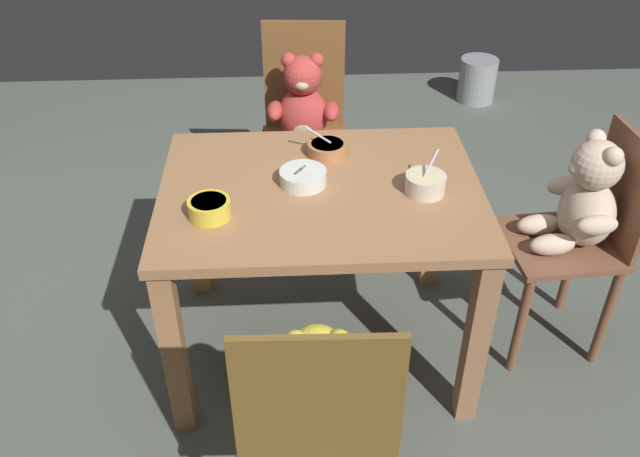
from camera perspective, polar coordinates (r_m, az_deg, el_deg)
ground_plane at (r=2.68m, az=0.06°, el=-10.00°), size 5.20×5.20×0.04m
dining_table at (r=2.28m, az=0.07°, el=0.81°), size 1.06×0.80×0.72m
teddy_chair_near_front at (r=1.73m, az=-0.24°, el=-15.04°), size 0.42×0.38×0.94m
teddy_chair_far_center at (r=2.95m, az=-1.43°, el=9.47°), size 0.41×0.44×0.96m
teddy_chair_near_right at (r=2.49m, az=21.30°, el=1.27°), size 0.41×0.39×0.88m
porridge_bowl_terracotta_far_center at (r=2.38m, az=0.62°, el=6.81°), size 0.15×0.14×0.11m
porridge_bowl_yellow_near_left at (r=2.08m, az=-9.37°, el=1.72°), size 0.13×0.13×0.06m
porridge_bowl_white_center at (r=2.22m, az=-1.45°, el=4.40°), size 0.16×0.17×0.13m
porridge_bowl_cream_near_right at (r=2.20m, az=8.94°, el=3.82°), size 0.13×0.13×0.13m
metal_pail at (r=4.55m, az=13.20°, el=12.19°), size 0.24×0.24×0.28m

